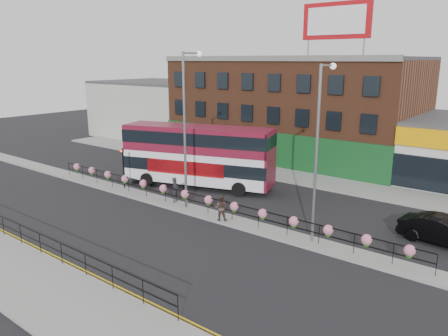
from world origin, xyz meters
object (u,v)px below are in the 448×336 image
Objects in this scene: car at (445,231)px; pedestrian_a at (175,190)px; pedestrian_b at (221,208)px; lamp_column_west at (187,117)px; double_decker_bus at (198,150)px; lamp_column_east at (319,139)px.

pedestrian_a reaches higher than car.
lamp_column_west is at bearing -45.51° from pedestrian_b.
double_decker_bus reaches higher than pedestrian_b.
car is 16.94m from lamp_column_west.
double_decker_bus is at bearing -70.60° from pedestrian_b.
pedestrian_b is at bearing -13.99° from lamp_column_west.
lamp_column_east is (10.93, -0.05, 4.87)m from pedestrian_a.
lamp_column_east is (12.51, -4.37, 2.88)m from double_decker_bus.
pedestrian_b is (6.46, -5.24, -2.04)m from double_decker_bus.
pedestrian_a reaches higher than pedestrian_b.
double_decker_bus is 6.20m from lamp_column_west.
car is at bearing -0.81° from double_decker_bus.
car is 0.47× the size of lamp_column_west.
double_decker_bus is 13.56m from lamp_column_east.
lamp_column_west reaches higher than pedestrian_a.
lamp_column_east is at bearing 130.96° from car.
lamp_column_east reaches higher than car.
lamp_column_west is 1.07× the size of lamp_column_east.
lamp_column_east is (6.05, 0.87, 4.92)m from pedestrian_b.
lamp_column_west is (-15.47, -4.10, 5.55)m from car.
double_decker_bus is 2.52× the size of car.
pedestrian_a is 4.96m from pedestrian_b.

